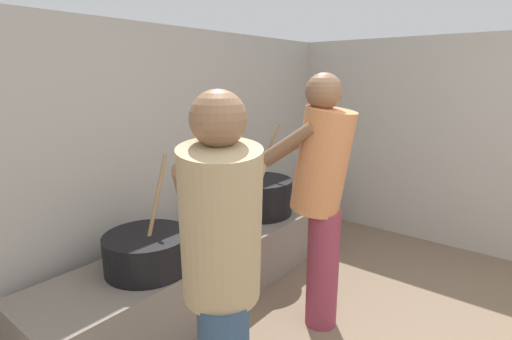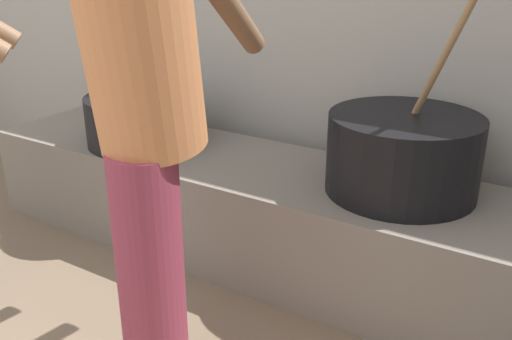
# 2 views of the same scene
# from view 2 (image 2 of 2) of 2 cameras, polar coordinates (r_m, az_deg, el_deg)

# --- Properties ---
(block_enclosure_rear) EXTENTS (5.09, 0.20, 1.92)m
(block_enclosure_rear) POSITION_cam_2_polar(r_m,az_deg,el_deg) (2.88, -1.40, 15.31)
(block_enclosure_rear) COLOR #ADA8A0
(block_enclosure_rear) RESTS_ON ground_plane
(hearth_ledge) EXTENTS (2.65, 0.60, 0.43)m
(hearth_ledge) POSITION_cam_2_polar(r_m,az_deg,el_deg) (2.46, 0.11, -4.11)
(hearth_ledge) COLOR slate
(hearth_ledge) RESTS_ON ground_plane
(cooking_pot_main) EXTENTS (0.51, 0.51, 0.68)m
(cooking_pot_main) POSITION_cam_2_polar(r_m,az_deg,el_deg) (2.65, -11.38, 5.08)
(cooking_pot_main) COLOR black
(cooking_pot_main) RESTS_ON hearth_ledge
(cooking_pot_secondary) EXTENTS (0.55, 0.55, 0.75)m
(cooking_pot_secondary) POSITION_cam_2_polar(r_m,az_deg,el_deg) (2.13, 14.62, 1.58)
(cooking_pot_secondary) COLOR black
(cooking_pot_secondary) RESTS_ON hearth_ledge
(cook_in_orange_shirt) EXTENTS (0.42, 0.70, 1.59)m
(cook_in_orange_shirt) POSITION_cam_2_polar(r_m,az_deg,el_deg) (1.54, -11.25, 7.06)
(cook_in_orange_shirt) COLOR #8C3347
(cook_in_orange_shirt) RESTS_ON ground_plane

